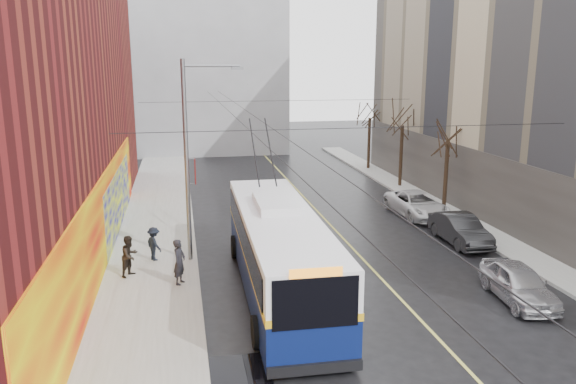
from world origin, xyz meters
The scene contains 19 objects.
ground centered at (0.00, 0.00, 0.00)m, with size 140.00×140.00×0.00m, color black.
sidewalk_left centered at (-8.00, 12.00, 0.07)m, with size 4.00×60.00×0.15m, color gray.
sidewalk_right centered at (9.00, 12.00, 0.07)m, with size 2.00×60.00×0.15m, color gray.
lane_line centered at (1.50, 14.00, 0.00)m, with size 0.12×50.00×0.01m, color #BFB74C.
building_far centered at (-6.00, 44.99, 9.02)m, with size 20.50×12.10×18.00m.
streetlight_pole centered at (-6.14, 10.00, 4.85)m, with size 2.65×0.60×9.00m.
catenary_wires centered at (-2.54, 14.77, 6.25)m, with size 18.00×60.00×0.22m.
tree_near centered at (9.00, 16.00, 4.98)m, with size 3.20×3.20×6.40m.
tree_mid centered at (9.00, 23.00, 5.25)m, with size 3.20×3.20×6.68m.
tree_far centered at (9.00, 30.00, 5.14)m, with size 3.20×3.20×6.57m.
pigeons_flying centered at (-2.91, 9.71, 7.51)m, with size 1.91×4.46×1.13m.
trolleybus centered at (-2.94, 5.91, 1.73)m, with size 3.27×13.21×6.22m.
parked_car_a centered at (5.80, 3.35, 0.70)m, with size 1.66×4.13×1.41m, color #BCBCC1.
parked_car_b centered at (7.00, 10.21, 0.72)m, with size 1.53×4.40×1.45m, color #252628.
parked_car_c centered at (7.00, 15.45, 0.71)m, with size 2.34×5.08×1.41m, color silver.
following_car centered at (-2.35, 18.82, 0.82)m, with size 1.93×4.79×1.63m, color #BCBBC0.
pedestrian_a centered at (-6.78, 7.13, 1.08)m, with size 0.68×0.44×1.85m, color black.
pedestrian_b centered at (-8.79, 8.41, 1.02)m, with size 0.84×0.66×1.73m, color black.
pedestrian_c centered at (-7.89, 10.17, 0.91)m, with size 0.99×0.57×1.53m, color black.
Camera 1 is at (-6.55, -14.50, 8.84)m, focal length 35.00 mm.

